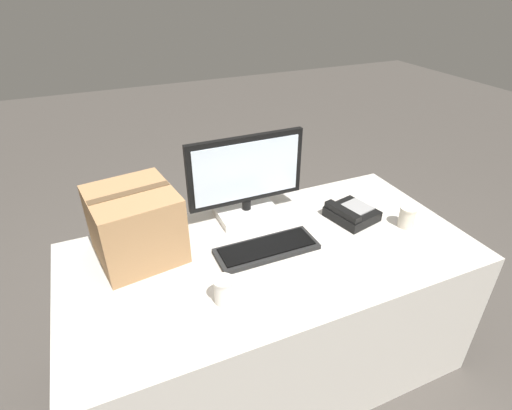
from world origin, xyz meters
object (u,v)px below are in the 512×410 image
Objects in this scene: paper_cup_right at (407,217)px; spoon at (95,365)px; paper_cup_left at (224,290)px; keyboard at (267,248)px; desk_phone at (351,213)px; monitor at (246,183)px; cardboard_box at (135,224)px.

spoon is (-1.45, -0.23, -0.05)m from paper_cup_right.
paper_cup_left is 0.48m from spoon.
keyboard is 3.21× the size of spoon.
desk_phone is 1.30m from spoon.
paper_cup_right reaches higher than desk_phone.
keyboard is at bearing 37.78° from paper_cup_left.
cardboard_box is (-0.55, -0.10, -0.03)m from monitor.
paper_cup_right reaches higher than keyboard.
paper_cup_right is 1.47m from spoon.
paper_cup_left is at bearing -142.04° from keyboard.
keyboard is 0.57m from cardboard_box.
desk_phone reaches higher than keyboard.
paper_cup_right is (0.98, 0.12, -0.00)m from paper_cup_left.
desk_phone is (0.50, 0.07, 0.02)m from keyboard.
cardboard_box is at bearing 166.17° from paper_cup_right.
cardboard_box reaches higher than keyboard.
keyboard is 0.71m from paper_cup_right.
spoon is at bearing -175.37° from desk_phone.
keyboard is 1.81× the size of desk_phone.
paper_cup_right is at bearing 7.27° from paper_cup_left.
spoon is at bearing -171.05° from paper_cup_right.
monitor is 0.62m from paper_cup_left.
monitor reaches higher than paper_cup_right.
keyboard is 1.15× the size of cardboard_box.
paper_cup_right is 0.74× the size of spoon.
monitor is at bearing 84.54° from keyboard.
desk_phone is 0.26m from paper_cup_right.
keyboard is at bearing 172.65° from paper_cup_right.
cardboard_box reaches higher than spoon.
desk_phone is at bearing -26.50° from monitor.
monitor is 1.01m from spoon.
desk_phone is at bearing 113.14° from spoon.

